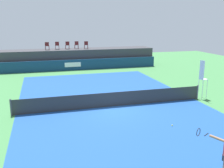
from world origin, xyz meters
The scene contains 14 objects.
ground_plane centered at (0.00, 3.00, 0.00)m, with size 48.00×48.00×0.00m, color #3D7A42.
court_inner centered at (0.00, 0.00, 0.00)m, with size 12.00×22.00×0.00m, color #1C478C.
sponsor_wall centered at (0.00, 13.50, 0.60)m, with size 18.00×0.22×1.20m.
spectator_platform centered at (0.00, 15.30, 1.10)m, with size 18.00×2.80×2.20m, color #38383D.
spectator_chair_far_left centered at (-3.51, 15.16, 2.69)m, with size 0.48×0.48×0.89m.
spectator_chair_left centered at (-2.37, 15.43, 2.69)m, with size 0.45×0.45×0.89m.
spectator_chair_center centered at (-1.18, 15.49, 2.69)m, with size 0.45×0.45×0.89m.
spectator_chair_right centered at (-0.10, 15.52, 2.69)m, with size 0.45×0.45×0.89m.
spectator_chair_far_right centered at (1.00, 15.26, 2.69)m, with size 0.48×0.48×0.89m.
umpire_chair centered at (6.51, -0.02, 1.59)m, with size 0.50×0.50×2.76m.
tennis_net centered at (0.00, 0.00, 0.47)m, with size 12.40×0.02×0.95m, color #2D2D2D.
net_post_near centered at (-6.20, 0.00, 0.50)m, with size 0.10×0.10×1.00m, color #4C4C51.
net_post_far centered at (6.20, 0.00, 0.50)m, with size 0.10×0.10×1.00m, color #4C4C51.
tennis_ball centered at (2.12, -3.94, 0.04)m, with size 0.07×0.07×0.07m, color #D8EA33.
Camera 1 is at (-4.39, -15.34, 5.38)m, focal length 41.45 mm.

